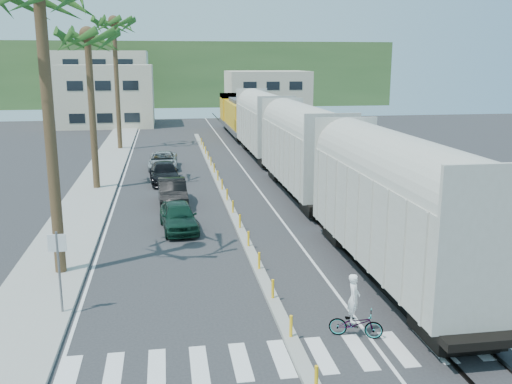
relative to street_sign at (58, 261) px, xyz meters
The scene contains 16 objects.
ground 7.82m from the street_sign, 15.32° to the right, with size 140.00×140.00×0.00m, color #28282B.
sidewalk 23.11m from the street_sign, 92.99° to the left, with size 3.00×90.00×0.15m, color gray.
rails 28.83m from the street_sign, 64.68° to the left, with size 1.56×100.00×0.06m.
median 19.48m from the street_sign, 67.88° to the left, with size 0.45×60.00×0.85m.
crosswalk 8.55m from the street_sign, 28.72° to the right, with size 14.00×2.20×0.01m, color silver.
lane_markings 23.65m from the street_sign, 77.38° to the left, with size 9.42×90.00×0.01m.
freight_train 25.14m from the street_sign, 60.68° to the left, with size 3.00×60.94×5.85m.
palm_trees 22.52m from the street_sign, 92.21° to the left, with size 3.50×37.20×13.75m.
street_sign is the anchor object (origin of this frame).
buildings 69.70m from the street_sign, 89.27° to the left, with size 38.00×27.00×10.00m.
hillside 98.35m from the street_sign, 85.74° to the left, with size 80.00×20.00×12.00m, color #385628.
car_lead 10.54m from the street_sign, 66.28° to the left, with size 2.12×4.44×1.46m, color #0F2F22.
car_second 15.58m from the street_sign, 75.12° to the left, with size 1.81×4.73×1.54m, color black.
car_third 21.80m from the street_sign, 80.64° to the left, with size 2.31×5.04×1.43m, color black.
car_rear 27.29m from the street_sign, 82.73° to the left, with size 2.38×4.93×1.35m, color #ACAFB1.
cyclist 9.93m from the street_sign, 18.01° to the right, with size 1.76×2.10×2.09m.
Camera 1 is at (-3.64, -16.83, 8.49)m, focal length 40.00 mm.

